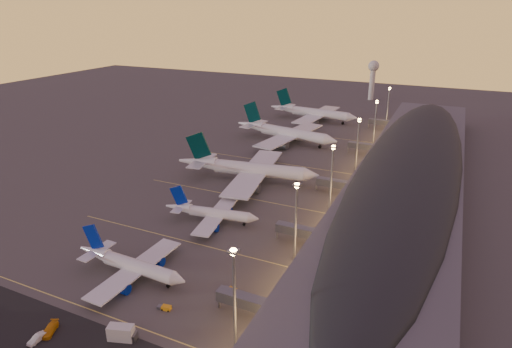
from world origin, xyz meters
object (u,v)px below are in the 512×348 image
at_px(airliner_narrow_south, 130,265).
at_px(radar_tower, 373,74).
at_px(airliner_wide_far, 312,113).
at_px(service_van_b, 50,329).
at_px(baggage_tug_a, 165,308).
at_px(service_van_c, 37,338).
at_px(airliner_narrow_north, 211,213).
at_px(airliner_wide_mid, 285,132).
at_px(catering_truck_a, 123,333).
at_px(airliner_wide_near, 247,169).
at_px(baggage_tug_b, 231,290).

xyz_separation_m(airliner_narrow_south, radar_tower, (14.54, 288.27, 18.29)).
distance_m(airliner_wide_far, service_van_b, 226.68).
distance_m(baggage_tug_a, service_van_c, 30.03).
distance_m(airliner_narrow_north, service_van_b, 66.86).
relative_size(airliner_wide_mid, catering_truck_a, 9.21).
xyz_separation_m(airliner_wide_mid, radar_tower, (22.36, 144.10, 16.41)).
height_order(radar_tower, catering_truck_a, radar_tower).
height_order(airliner_wide_near, catering_truck_a, airliner_wide_near).
bearing_deg(service_van_c, baggage_tug_b, 47.21).
bearing_deg(airliner_wide_near, service_van_b, -99.02).
relative_size(airliner_wide_near, baggage_tug_a, 17.31).
xyz_separation_m(airliner_narrow_north, airliner_wide_near, (-5.79, 41.51, 2.09)).
distance_m(airliner_narrow_south, airliner_wide_far, 199.61).
height_order(baggage_tug_b, service_van_c, service_van_c).
distance_m(baggage_tug_a, catering_truck_a, 13.33).
relative_size(radar_tower, baggage_tug_a, 8.53).
bearing_deg(airliner_narrow_north, baggage_tug_b, -61.23).
height_order(airliner_wide_mid, baggage_tug_b, airliner_wide_mid).
height_order(airliner_wide_far, radar_tower, radar_tower).
relative_size(baggage_tug_b, catering_truck_a, 0.54).
height_order(airliner_wide_near, baggage_tug_b, airliner_wide_near).
xyz_separation_m(airliner_narrow_south, airliner_wide_mid, (-7.82, 144.17, 1.87)).
xyz_separation_m(airliner_wide_mid, baggage_tug_a, (25.90, -152.61, -4.97)).
height_order(baggage_tug_a, service_van_b, service_van_b).
xyz_separation_m(airliner_wide_mid, airliner_wide_far, (-0.84, 55.25, -0.16)).
height_order(airliner_narrow_north, baggage_tug_a, airliner_narrow_north).
relative_size(airliner_wide_near, service_van_c, 13.75).
bearing_deg(baggage_tug_b, airliner_wide_mid, 112.81).
relative_size(airliner_narrow_north, service_van_c, 7.56).
bearing_deg(baggage_tug_b, airliner_wide_far, 108.81).
distance_m(baggage_tug_b, service_van_c, 48.48).
height_order(airliner_wide_mid, catering_truck_a, airliner_wide_mid).
distance_m(airliner_narrow_north, baggage_tug_a, 49.91).
xyz_separation_m(airliner_narrow_north, airliner_wide_mid, (-11.98, 104.76, 2.11)).
height_order(airliner_narrow_south, airliner_narrow_north, airliner_narrow_south).
bearing_deg(service_van_c, airliner_wide_mid, 91.21).
bearing_deg(airliner_wide_mid, baggage_tug_a, -70.76).
bearing_deg(baggage_tug_a, airliner_wide_mid, 91.37).
relative_size(airliner_wide_near, airliner_wide_far, 1.02).
xyz_separation_m(airliner_wide_near, airliner_wide_mid, (-6.19, 63.26, 0.02)).
bearing_deg(airliner_wide_mid, service_van_b, -78.45).
relative_size(airliner_narrow_south, airliner_wide_far, 0.60).
relative_size(radar_tower, baggage_tug_b, 8.44).
bearing_deg(airliner_wide_near, service_van_c, -99.18).
xyz_separation_m(airliner_wide_near, baggage_tug_b, (31.87, -75.47, -4.94)).
xyz_separation_m(airliner_narrow_north, service_van_c, (-6.48, -69.88, -2.56)).
bearing_deg(airliner_wide_far, service_van_c, -82.59).
xyz_separation_m(baggage_tug_a, service_van_b, (-20.07, -18.69, 0.36)).
bearing_deg(airliner_narrow_south, airliner_wide_near, 92.59).
bearing_deg(radar_tower, baggage_tug_a, -89.32).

